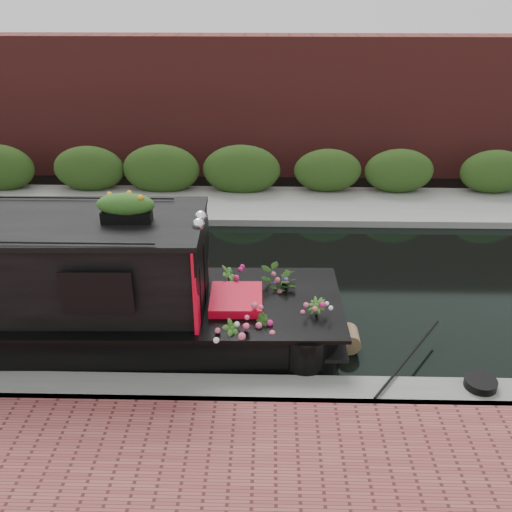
{
  "coord_description": "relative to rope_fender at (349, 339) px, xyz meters",
  "views": [
    {
      "loc": [
        0.71,
        -9.78,
        5.66
      ],
      "look_at": [
        0.5,
        -0.6,
        1.01
      ],
      "focal_mm": 40.0,
      "sensor_mm": 36.0,
      "label": 1
    }
  ],
  "objects": [
    {
      "name": "far_brick_wall",
      "position": [
        -2.06,
        9.15,
        -0.18
      ],
      "size": [
        40.0,
        1.0,
        8.0
      ],
      "primitive_type": "cube",
      "color": "maroon",
      "rests_on": "ground"
    },
    {
      "name": "far_bank_path",
      "position": [
        -2.06,
        6.15,
        -0.18
      ],
      "size": [
        40.0,
        2.4,
        0.34
      ],
      "primitive_type": "cube",
      "color": "gray",
      "rests_on": "ground"
    },
    {
      "name": "far_hedge",
      "position": [
        -2.06,
        7.05,
        -0.18
      ],
      "size": [
        40.0,
        1.1,
        2.8
      ],
      "primitive_type": "cube",
      "color": "#284517",
      "rests_on": "ground"
    },
    {
      "name": "ground",
      "position": [
        -2.06,
        1.95,
        -0.18
      ],
      "size": [
        80.0,
        80.0,
        0.0
      ],
      "primitive_type": "plane",
      "color": "black",
      "rests_on": "ground"
    },
    {
      "name": "rope_fender",
      "position": [
        0.0,
        0.0,
        0.0
      ],
      "size": [
        0.36,
        0.44,
        0.36
      ],
      "primitive_type": "cylinder",
      "rotation": [
        1.57,
        0.0,
        0.0
      ],
      "color": "brown",
      "rests_on": "ground"
    },
    {
      "name": "near_bank_coping",
      "position": [
        -2.06,
        -1.35,
        -0.18
      ],
      "size": [
        40.0,
        0.6,
        0.5
      ],
      "primitive_type": "cube",
      "color": "slate",
      "rests_on": "ground"
    },
    {
      "name": "coiled_mooring_rope",
      "position": [
        1.74,
        -1.25,
        0.13
      ],
      "size": [
        0.47,
        0.47,
        0.12
      ],
      "primitive_type": "cylinder",
      "color": "black",
      "rests_on": "near_bank_coping"
    }
  ]
}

